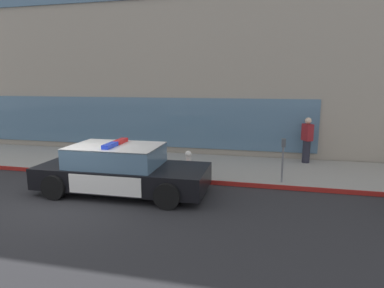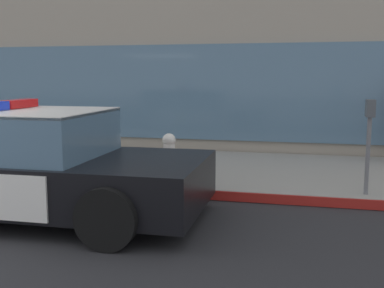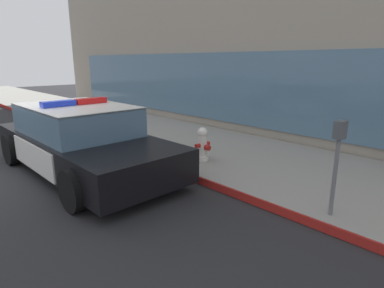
{
  "view_description": "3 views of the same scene",
  "coord_description": "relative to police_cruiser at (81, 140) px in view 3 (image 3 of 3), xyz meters",
  "views": [
    {
      "loc": [
        5.27,
        -7.31,
        3.13
      ],
      "look_at": [
        2.92,
        2.75,
        1.16
      ],
      "focal_mm": 30.24,
      "sensor_mm": 36.0,
      "label": 1
    },
    {
      "loc": [
        4.86,
        -4.33,
        1.82
      ],
      "look_at": [
        3.33,
        2.13,
        0.84
      ],
      "focal_mm": 43.55,
      "sensor_mm": 36.0,
      "label": 2
    },
    {
      "loc": [
        7.44,
        -1.73,
        2.25
      ],
      "look_at": [
        3.12,
        2.32,
        0.7
      ],
      "focal_mm": 29.9,
      "sensor_mm": 36.0,
      "label": 3
    }
  ],
  "objects": [
    {
      "name": "police_cruiser",
      "position": [
        0.0,
        0.0,
        0.0
      ],
      "size": [
        4.87,
        2.15,
        1.49
      ],
      "rotation": [
        0.0,
        0.0,
        0.01
      ],
      "color": "black",
      "rests_on": "ground"
    },
    {
      "name": "parking_meter",
      "position": [
        4.53,
        1.54,
        0.4
      ],
      "size": [
        0.12,
        0.18,
        1.34
      ],
      "color": "slate",
      "rests_on": "sidewalk"
    },
    {
      "name": "sidewalk",
      "position": [
        -1.25,
        3.06,
        -0.6
      ],
      "size": [
        48.0,
        3.57,
        0.15
      ],
      "primitive_type": "cube",
      "color": "gray",
      "rests_on": "ground"
    },
    {
      "name": "ground",
      "position": [
        -1.25,
        -0.96,
        -0.68
      ],
      "size": [
        48.0,
        48.0,
        0.0
      ],
      "primitive_type": "plane",
      "color": "#262628"
    },
    {
      "name": "curb_red_paint",
      "position": [
        -1.25,
        1.26,
        -0.6
      ],
      "size": [
        28.8,
        0.04,
        0.14
      ],
      "primitive_type": "cube",
      "color": "maroon",
      "rests_on": "ground"
    },
    {
      "name": "fire_hydrant",
      "position": [
        1.5,
        2.02,
        -0.18
      ],
      "size": [
        0.34,
        0.39,
        0.73
      ],
      "color": "silver",
      "rests_on": "sidewalk"
    }
  ]
}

